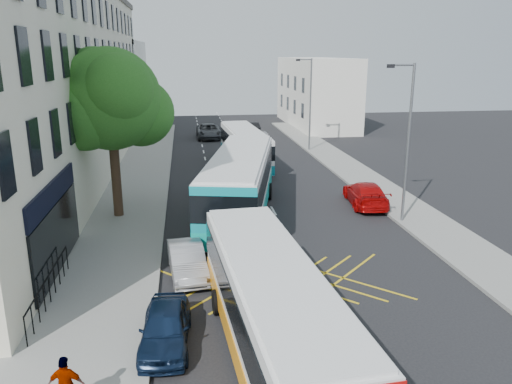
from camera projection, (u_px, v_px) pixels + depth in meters
name	position (u px, v px, depth m)	size (l,w,h in m)	color
ground	(368.00, 374.00, 13.89)	(120.00, 120.00, 0.00)	black
pavement_left	(119.00, 216.00, 27.01)	(5.00, 70.00, 0.15)	gray
pavement_right	(399.00, 204.00, 29.19)	(3.00, 70.00, 0.15)	gray
terrace_main	(45.00, 81.00, 33.50)	(8.30, 45.00, 13.50)	beige
terrace_far	(110.00, 82.00, 63.05)	(8.00, 20.00, 10.00)	silver
building_right	(316.00, 92.00, 60.06)	(6.00, 18.00, 8.00)	silver
street_tree	(110.00, 100.00, 25.30)	(6.30, 5.70, 8.80)	#382619
lamp_near	(407.00, 136.00, 24.93)	(1.45, 0.15, 8.00)	slate
lamp_far	(309.00, 100.00, 43.99)	(1.45, 0.15, 8.00)	slate
railings	(49.00, 287.00, 17.42)	(0.08, 5.60, 1.14)	black
bus_near	(272.00, 310.00, 14.18)	(3.22, 10.78, 2.99)	silver
bus_mid	(240.00, 184.00, 26.74)	(5.50, 12.69, 3.48)	silver
bus_far	(245.00, 147.00, 39.01)	(3.03, 10.41, 2.89)	silver
parked_car_blue	(165.00, 327.00, 15.09)	(1.46, 3.63, 1.24)	#0D1B35
parked_car_silver	(187.00, 260.00, 19.91)	(1.33, 3.81, 1.25)	#93959A
red_hatchback	(366.00, 194.00, 29.04)	(1.94, 4.76, 1.38)	#B60708
distant_car_grey	(209.00, 131.00, 51.87)	(2.42, 5.25, 1.46)	#404248
distant_car_silver	(262.00, 136.00, 49.67)	(1.40, 3.48, 1.19)	#ABADB3
distant_car_dark	(252.00, 128.00, 55.01)	(1.33, 3.82, 1.26)	black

